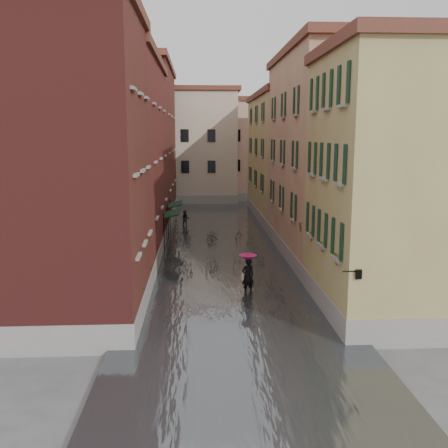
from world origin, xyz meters
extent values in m
plane|color=#505052|center=(0.00, 0.00, 0.00)|extent=(120.00, 120.00, 0.00)
cube|color=#474B4F|center=(0.00, 13.00, 0.10)|extent=(10.00, 60.00, 0.20)
cube|color=maroon|center=(-7.00, -2.00, 6.50)|extent=(6.00, 8.00, 13.00)
cube|color=#5D231D|center=(-7.00, 9.00, 6.25)|extent=(6.00, 14.00, 12.50)
cube|color=maroon|center=(-7.00, 24.00, 7.00)|extent=(6.00, 16.00, 14.00)
cube|color=#99874F|center=(7.00, -2.00, 5.75)|extent=(6.00, 8.00, 11.50)
cube|color=tan|center=(7.00, 9.00, 6.50)|extent=(6.00, 14.00, 13.00)
cube|color=#99874F|center=(7.00, 24.00, 5.75)|extent=(6.00, 16.00, 11.50)
cube|color=#B3A28E|center=(-3.00, 38.00, 6.50)|extent=(12.00, 9.00, 13.00)
cube|color=tan|center=(6.00, 40.00, 6.00)|extent=(10.00, 9.00, 12.00)
cube|color=black|center=(-3.45, 11.76, 2.55)|extent=(1.09, 2.89, 0.31)
cylinder|color=black|center=(-3.95, 10.32, 1.40)|extent=(0.06, 0.06, 2.80)
cylinder|color=black|center=(-3.95, 13.21, 1.40)|extent=(0.06, 0.06, 2.80)
cube|color=black|center=(-3.45, 16.53, 2.55)|extent=(1.09, 2.85, 0.31)
cylinder|color=black|center=(-3.95, 15.10, 1.40)|extent=(0.06, 0.06, 2.80)
cylinder|color=black|center=(-3.95, 17.95, 1.40)|extent=(0.06, 0.06, 2.80)
cylinder|color=black|center=(4.05, -6.00, 3.10)|extent=(0.60, 0.05, 0.05)
cube|color=black|center=(4.35, -6.00, 3.00)|extent=(0.22, 0.22, 0.35)
cube|color=beige|center=(4.35, -6.00, 3.00)|extent=(0.14, 0.14, 0.24)
cube|color=brown|center=(4.12, -4.37, 3.15)|extent=(0.22, 0.85, 0.18)
imported|color=#265926|center=(4.12, -4.37, 3.57)|extent=(0.59, 0.51, 0.66)
cube|color=brown|center=(4.12, -2.08, 3.15)|extent=(0.22, 0.85, 0.18)
imported|color=#265926|center=(4.12, -2.08, 3.57)|extent=(0.59, 0.51, 0.66)
cube|color=brown|center=(4.12, 0.16, 3.15)|extent=(0.22, 0.85, 0.18)
imported|color=#265926|center=(4.12, 0.16, 3.57)|extent=(0.59, 0.51, 0.66)
cube|color=brown|center=(4.12, 2.72, 3.15)|extent=(0.22, 0.85, 0.18)
imported|color=#265926|center=(4.12, 2.72, 3.57)|extent=(0.59, 0.51, 0.66)
cube|color=brown|center=(4.12, 5.33, 3.15)|extent=(0.22, 0.85, 0.18)
imported|color=#265926|center=(4.12, 5.33, 3.57)|extent=(0.59, 0.51, 0.66)
imported|color=black|center=(0.94, 0.97, 0.94)|extent=(0.80, 0.67, 1.89)
cube|color=beige|center=(0.66, 1.02, 0.95)|extent=(0.08, 0.30, 0.38)
cylinder|color=black|center=(0.94, 0.97, 1.35)|extent=(0.02, 0.02, 1.00)
cone|color=#C10C54|center=(0.94, 0.97, 1.92)|extent=(0.95, 0.95, 0.28)
imported|color=black|center=(-2.71, 19.93, 0.76)|extent=(0.74, 0.58, 1.51)
camera|label=1|loc=(-1.58, -23.63, 8.10)|focal=40.00mm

